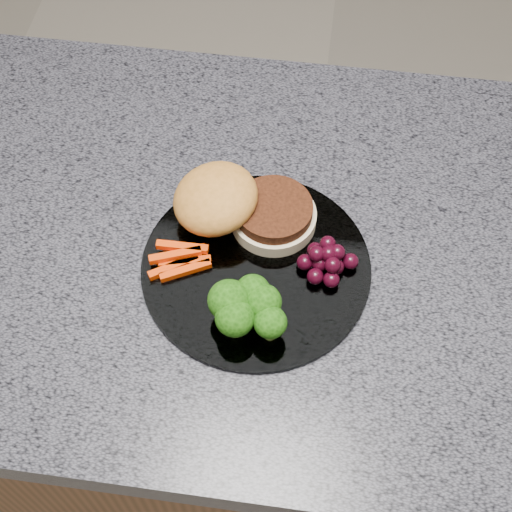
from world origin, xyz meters
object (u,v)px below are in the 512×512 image
Objects in this scene: island_cabinet at (288,394)px; grape_bunch at (327,260)px; plate at (256,267)px; burger at (236,207)px.

island_cabinet is 0.49m from grape_bunch.
grape_bunch is (0.08, 0.01, 0.02)m from plate.
burger is at bearing 166.47° from island_cabinet.
plate is at bearing -173.72° from grape_bunch.
grape_bunch is (0.03, -0.03, 0.49)m from island_cabinet.
grape_bunch is (0.11, -0.05, -0.01)m from burger.
island_cabinet is 4.62× the size of plate.
grape_bunch is at bearing -37.94° from burger.
island_cabinet is at bearing 130.46° from grape_bunch.
plate is 0.08m from grape_bunch.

